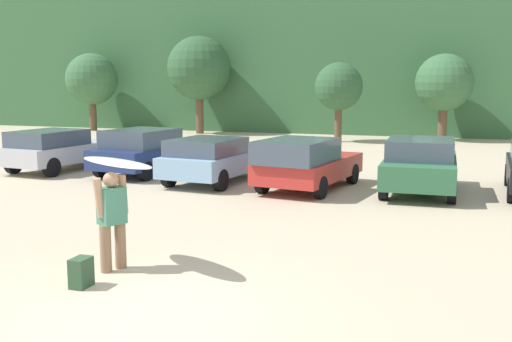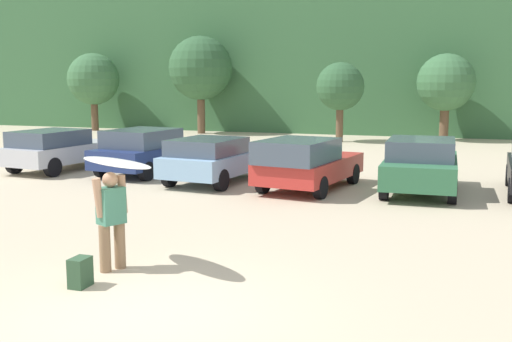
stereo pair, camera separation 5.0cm
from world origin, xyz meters
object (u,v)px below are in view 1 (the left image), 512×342
object	(u,v)px
parked_car_red	(305,163)
backpack_dropped	(81,273)
parked_car_sky_blue	(214,159)
parked_car_navy	(145,150)
parked_car_silver	(57,149)
parked_car_forest_green	(420,164)
person_adult	(112,215)
surfboard_white	(116,162)

from	to	relation	value
parked_car_red	backpack_dropped	distance (m)	9.07
parked_car_sky_blue	parked_car_red	bearing A→B (deg)	-90.01
parked_car_navy	parked_car_silver	bearing A→B (deg)	101.63
parked_car_sky_blue	parked_car_red	size ratio (longest dim) A/B	0.96
parked_car_forest_green	person_adult	bearing A→B (deg)	152.77
person_adult	surfboard_white	bearing A→B (deg)	-81.38
parked_car_red	parked_car_forest_green	xyz separation A→B (m)	(3.09, 0.62, 0.01)
parked_car_red	person_adult	bearing A→B (deg)	-179.38
parked_car_forest_green	surfboard_white	bearing A→B (deg)	152.66
backpack_dropped	surfboard_white	bearing A→B (deg)	86.96
parked_car_navy	backpack_dropped	world-z (taller)	parked_car_navy
parked_car_red	backpack_dropped	world-z (taller)	parked_car_red
parked_car_silver	parked_car_forest_green	xyz separation A→B (m)	(12.08, -0.34, 0.04)
parked_car_silver	parked_car_red	distance (m)	9.04
surfboard_white	parked_car_sky_blue	bearing A→B (deg)	-48.76
person_adult	backpack_dropped	bearing A→B (deg)	114.97
parked_car_silver	parked_car_navy	world-z (taller)	parked_car_navy
parked_car_silver	backpack_dropped	xyz separation A→B (m)	(7.77, -9.93, -0.53)
parked_car_sky_blue	person_adult	bearing A→B (deg)	-162.11
person_adult	backpack_dropped	size ratio (longest dim) A/B	3.60
parked_car_sky_blue	backpack_dropped	size ratio (longest dim) A/B	9.21
parked_car_red	surfboard_white	world-z (taller)	surfboard_white
parked_car_sky_blue	parked_car_forest_green	world-z (taller)	parked_car_forest_green
parked_car_silver	surfboard_white	xyz separation A→B (m)	(7.82, -8.94, 1.00)
parked_car_navy	parked_car_red	bearing A→B (deg)	-96.06
parked_car_sky_blue	person_adult	size ratio (longest dim) A/B	2.56
parked_car_forest_green	backpack_dropped	distance (m)	10.53
parked_car_red	surfboard_white	distance (m)	8.13
parked_car_silver	parked_car_forest_green	size ratio (longest dim) A/B	1.01
parked_car_sky_blue	backpack_dropped	bearing A→B (deg)	-163.26
surfboard_white	parked_car_red	bearing A→B (deg)	-69.02
parked_car_red	backpack_dropped	bearing A→B (deg)	-178.67
parked_car_forest_green	person_adult	distance (m)	9.72
person_adult	backpack_dropped	world-z (taller)	person_adult
parked_car_sky_blue	surfboard_white	bearing A→B (deg)	-161.70
parked_car_navy	parked_car_sky_blue	size ratio (longest dim) A/B	1.00
parked_car_sky_blue	surfboard_white	world-z (taller)	surfboard_white
person_adult	surfboard_white	distance (m)	0.86
parked_car_silver	surfboard_white	bearing A→B (deg)	-131.94
parked_car_sky_blue	parked_car_forest_green	xyz separation A→B (m)	(6.02, 0.29, 0.05)
parked_car_forest_green	surfboard_white	world-z (taller)	surfboard_white
parked_car_sky_blue	parked_car_forest_green	size ratio (longest dim) A/B	0.99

